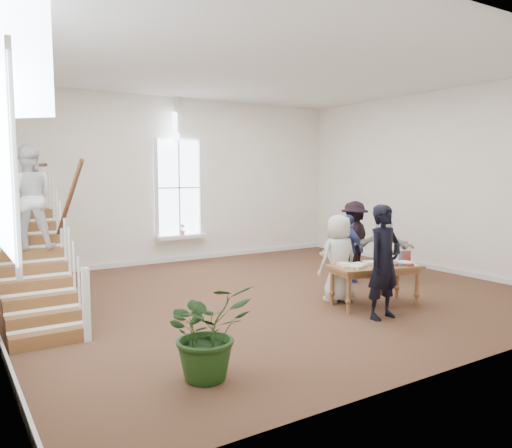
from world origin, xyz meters
TOP-DOWN VIEW (x-y plane):
  - ground at (0.00, 0.00)m, footprint 10.00×10.00m
  - room_shell at (-0.00, 4.39)m, footprint 10.49×10.00m
  - staircase at (-4.34, 0.75)m, footprint 1.10×4.10m
  - library_table at (1.16, -1.82)m, footprint 1.78×1.17m
  - police_officer at (0.70, -2.46)m, footprint 0.74×0.52m
  - elderly_woman at (0.80, -1.21)m, footprint 0.85×0.59m
  - person_yellow at (1.10, -0.71)m, footprint 0.90×0.77m
  - woman_cluster_a at (2.11, -0.06)m, footprint 0.38×0.90m
  - woman_cluster_b at (2.71, 0.39)m, footprint 1.33×1.10m
  - woman_cluster_c at (3.01, -0.26)m, footprint 1.23×1.34m
  - floor_plant at (-2.96, -3.09)m, footprint 1.07×0.93m
  - side_chair at (3.72, 0.33)m, footprint 0.59×0.59m

SIDE VIEW (x-z plane):
  - ground at x=0.00m, z-range 0.00..0.00m
  - room_shell at x=0.00m, z-range -4.60..5.40m
  - floor_plant at x=-2.96m, z-range 0.00..1.18m
  - side_chair at x=3.72m, z-range 0.07..1.14m
  - library_table at x=1.16m, z-range 0.27..1.10m
  - woman_cluster_c at x=3.01m, z-range 0.00..1.49m
  - woman_cluster_a at x=2.11m, z-range 0.00..1.53m
  - person_yellow at x=1.10m, z-range 0.00..1.62m
  - elderly_woman at x=0.80m, z-range 0.00..1.67m
  - woman_cluster_b at x=2.71m, z-range 0.00..1.79m
  - police_officer at x=0.70m, z-range 0.00..1.94m
  - staircase at x=-4.34m, z-range 0.16..3.08m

